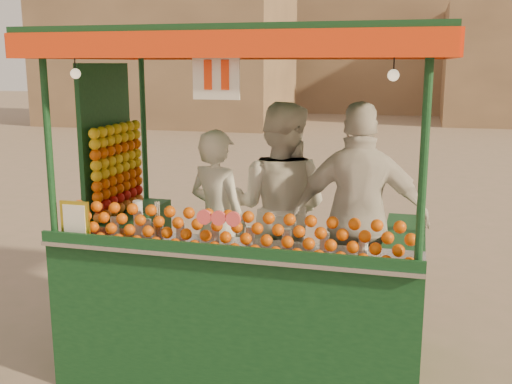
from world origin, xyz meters
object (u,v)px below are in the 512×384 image
(juice_cart, at_px, (239,263))
(vendor_middle, at_px, (280,208))
(vendor_left, at_px, (218,221))
(vendor_right, at_px, (360,219))

(juice_cart, bearing_deg, vendor_middle, 68.39)
(vendor_left, distance_m, vendor_right, 1.30)
(juice_cart, height_order, vendor_right, juice_cart)
(juice_cart, distance_m, vendor_middle, 0.71)
(juice_cart, relative_size, vendor_middle, 1.62)
(vendor_middle, xyz_separation_m, vendor_right, (0.74, -0.28, 0.02))
(vendor_middle, bearing_deg, vendor_left, 25.28)
(vendor_middle, distance_m, vendor_right, 0.79)
(vendor_right, bearing_deg, vendor_left, -11.20)
(juice_cart, relative_size, vendor_left, 1.86)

